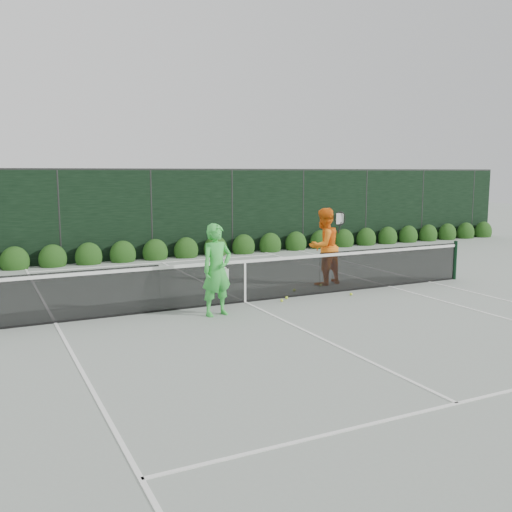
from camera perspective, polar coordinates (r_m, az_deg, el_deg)
name	(u,v)px	position (r m, az deg, el deg)	size (l,w,h in m)	color
ground	(245,302)	(13.02, -1.11, -4.65)	(80.00, 80.00, 0.00)	gray
tennis_net	(244,279)	(12.90, -1.21, -2.36)	(12.90, 0.10, 1.07)	black
player_woman	(217,270)	(11.72, -3.94, -1.39)	(0.77, 0.58, 1.90)	green
player_man	(324,246)	(15.01, 6.80, 0.95)	(1.14, 0.99, 2.02)	orange
court_lines	(245,302)	(13.02, -1.11, -4.63)	(11.03, 23.83, 0.01)	white
windscreen_fence	(308,251)	(10.39, 5.24, 0.48)	(32.00, 21.07, 3.06)	black
hedge_row	(155,253)	(19.58, -10.04, 0.33)	(31.66, 0.65, 0.94)	#13380F
tennis_balls	(307,293)	(13.88, 5.15, -3.72)	(1.90, 1.35, 0.07)	#D5F636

